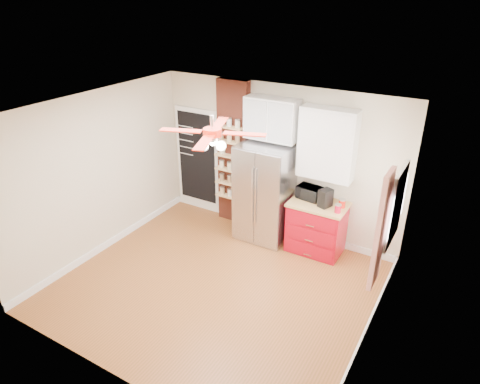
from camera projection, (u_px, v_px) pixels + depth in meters
The scene contains 21 objects.
floor at pixel (217, 285), 6.51m from camera, with size 4.50×4.50×0.00m, color brown.
ceiling at pixel (212, 111), 5.34m from camera, with size 4.50×4.50×0.00m, color white.
wall_back at pixel (277, 161), 7.48m from camera, with size 4.50×0.02×2.70m, color beige.
wall_front at pixel (107, 285), 4.37m from camera, with size 4.50×0.02×2.70m, color beige.
wall_left at pixel (99, 175), 6.95m from camera, with size 0.02×4.00×2.70m, color beige.
wall_right at pixel (378, 253), 4.90m from camera, with size 0.02×4.00×2.70m, color beige.
chalkboard at pixel (198, 158), 8.33m from camera, with size 0.95×0.05×1.95m.
brick_pillar at pixel (234, 154), 7.81m from camera, with size 0.60×0.16×2.70m, color brown.
fridge at pixel (265, 193), 7.42m from camera, with size 0.90×0.70×1.75m, color silver.
upper_glass_cabinet at pixel (272, 119), 7.02m from camera, with size 0.90×0.35×0.70m, color white.
red_cabinet at pixel (316, 227), 7.20m from camera, with size 0.94×0.64×0.90m.
upper_shelf_unit at pixel (327, 144), 6.72m from camera, with size 0.90×0.30×1.15m, color white.
window at pixel (396, 206), 5.52m from camera, with size 0.04×0.75×1.05m, color white.
curtain at pixel (381, 230), 5.16m from camera, with size 0.06×0.40×1.55m, color red.
ceiling_fan at pixel (212, 133), 5.46m from camera, with size 1.40×1.40×0.44m.
toaster_oven at pixel (309, 193), 7.13m from camera, with size 0.40×0.27×0.22m, color black.
coffee_maker at pixel (325, 198), 6.85m from camera, with size 0.16×0.21×0.30m, color black.
canister_left at pixel (338, 209), 6.70m from camera, with size 0.10×0.10×0.13m, color #AE0922.
canister_right at pixel (342, 204), 6.86m from camera, with size 0.11×0.11×0.13m, color red.
pantry_jar_oats at pixel (223, 150), 7.75m from camera, with size 0.10×0.10×0.13m, color #C1B894.
pantry_jar_beans at pixel (236, 153), 7.59m from camera, with size 0.09×0.09×0.14m, color #99794D.
Camera 1 is at (2.96, -4.35, 4.10)m, focal length 32.00 mm.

